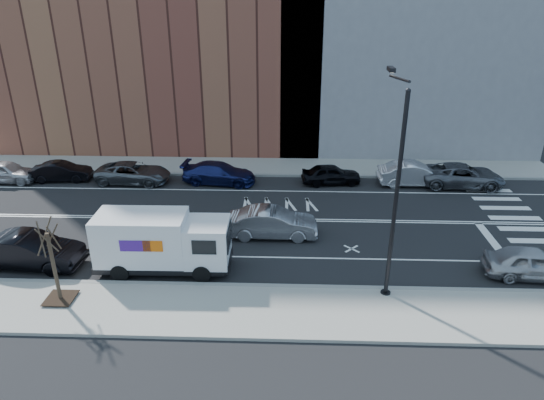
# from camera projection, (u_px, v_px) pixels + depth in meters

# --- Properties ---
(ground) EXTENTS (120.00, 120.00, 0.00)m
(ground) POSITION_uv_depth(u_px,v_px,m) (242.00, 219.00, 28.25)
(ground) COLOR black
(ground) RESTS_ON ground
(sidewalk_near) EXTENTS (44.00, 3.60, 0.15)m
(sidewalk_near) POSITION_uv_depth(u_px,v_px,m) (222.00, 310.00, 20.18)
(sidewalk_near) COLOR gray
(sidewalk_near) RESTS_ON ground
(sidewalk_far) EXTENTS (44.00, 3.60, 0.15)m
(sidewalk_far) POSITION_uv_depth(u_px,v_px,m) (253.00, 167.00, 36.26)
(sidewalk_far) COLOR gray
(sidewalk_far) RESTS_ON ground
(curb_near) EXTENTS (44.00, 0.25, 0.17)m
(curb_near) POSITION_uv_depth(u_px,v_px,m) (227.00, 286.00, 21.82)
(curb_near) COLOR gray
(curb_near) RESTS_ON ground
(curb_far) EXTENTS (44.00, 0.25, 0.17)m
(curb_far) POSITION_uv_depth(u_px,v_px,m) (251.00, 175.00, 34.61)
(curb_far) COLOR gray
(curb_far) RESTS_ON ground
(crosswalk) EXTENTS (3.00, 14.00, 0.01)m
(crosswalk) POSITION_uv_depth(u_px,v_px,m) (520.00, 223.00, 27.73)
(crosswalk) COLOR white
(crosswalk) RESTS_ON ground
(road_markings) EXTENTS (40.00, 8.60, 0.01)m
(road_markings) POSITION_uv_depth(u_px,v_px,m) (242.00, 219.00, 28.25)
(road_markings) COLOR white
(road_markings) RESTS_ON ground
(bldg_brick) EXTENTS (26.00, 10.00, 22.00)m
(bldg_brick) POSITION_uv_depth(u_px,v_px,m) (156.00, 6.00, 38.33)
(bldg_brick) COLOR brown
(bldg_brick) RESTS_ON ground
(streetlight) EXTENTS (0.44, 4.02, 9.34)m
(streetlight) POSITION_uv_depth(u_px,v_px,m) (395.00, 184.00, 19.65)
(streetlight) COLOR black
(streetlight) RESTS_ON ground
(street_tree) EXTENTS (1.20, 1.20, 3.75)m
(street_tree) POSITION_uv_depth(u_px,v_px,m) (55.00, 274.00, 20.21)
(street_tree) COLOR black
(street_tree) RESTS_ON ground
(fedex_van) EXTENTS (6.32, 2.31, 2.87)m
(fedex_van) POSITION_uv_depth(u_px,v_px,m) (162.00, 242.00, 22.63)
(fedex_van) COLOR black
(fedex_van) RESTS_ON ground
(far_parked_a) EXTENTS (4.43, 1.93, 1.49)m
(far_parked_a) POSITION_uv_depth(u_px,v_px,m) (6.00, 172.00, 33.36)
(far_parked_a) COLOR #ABABB0
(far_parked_a) RESTS_ON ground
(far_parked_b) EXTENTS (4.14, 1.77, 1.33)m
(far_parked_b) POSITION_uv_depth(u_px,v_px,m) (62.00, 172.00, 33.61)
(far_parked_b) COLOR black
(far_parked_b) RESTS_ON ground
(far_parked_c) EXTENTS (5.18, 2.65, 1.40)m
(far_parked_c) POSITION_uv_depth(u_px,v_px,m) (133.00, 173.00, 33.28)
(far_parked_c) COLOR #55585D
(far_parked_c) RESTS_ON ground
(far_parked_d) EXTENTS (5.19, 2.58, 1.45)m
(far_parked_d) POSITION_uv_depth(u_px,v_px,m) (219.00, 173.00, 33.15)
(far_parked_d) COLOR navy
(far_parked_d) RESTS_ON ground
(far_parked_e) EXTENTS (4.16, 2.03, 1.37)m
(far_parked_e) POSITION_uv_depth(u_px,v_px,m) (331.00, 174.00, 33.06)
(far_parked_e) COLOR black
(far_parked_e) RESTS_ON ground
(far_parked_f) EXTENTS (4.88, 1.80, 1.60)m
(far_parked_f) POSITION_uv_depth(u_px,v_px,m) (414.00, 174.00, 32.80)
(far_parked_f) COLOR silver
(far_parked_f) RESTS_ON ground
(far_parked_g) EXTENTS (5.63, 2.81, 1.53)m
(far_parked_g) POSITION_uv_depth(u_px,v_px,m) (462.00, 175.00, 32.62)
(far_parked_g) COLOR #54565D
(far_parked_g) RESTS_ON ground
(driving_sedan) EXTENTS (4.80, 1.68, 1.58)m
(driving_sedan) POSITION_uv_depth(u_px,v_px,m) (272.00, 223.00, 26.03)
(driving_sedan) COLOR #9F9FA3
(driving_sedan) RESTS_ON ground
(near_parked_rear_a) EXTENTS (5.18, 2.12, 1.67)m
(near_parked_rear_a) POSITION_uv_depth(u_px,v_px,m) (30.00, 251.00, 23.19)
(near_parked_rear_a) COLOR black
(near_parked_rear_a) RESTS_ON ground
(near_parked_front) EXTENTS (4.43, 2.06, 1.47)m
(near_parked_front) POSITION_uv_depth(u_px,v_px,m) (532.00, 263.00, 22.35)
(near_parked_front) COLOR #ACACB1
(near_parked_front) RESTS_ON ground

